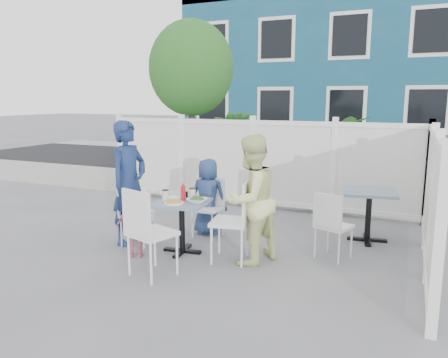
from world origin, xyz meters
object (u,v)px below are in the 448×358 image
at_px(woman, 251,200).
at_px(toddler, 135,226).
at_px(chair_back, 210,203).
at_px(chair_near, 146,227).
at_px(boy, 208,197).
at_px(man, 129,183).
at_px(main_table, 182,213).
at_px(chair_left, 132,208).
at_px(utility_cabinet, 167,156).
at_px(spare_table, 369,202).
at_px(chair_right, 237,215).

xyz_separation_m(woman, toddler, (-1.42, -0.39, -0.39)).
height_order(chair_back, toddler, chair_back).
bearing_deg(chair_near, woman, 64.20).
bearing_deg(boy, chair_near, 88.58).
xyz_separation_m(man, toddler, (0.36, -0.42, -0.46)).
xyz_separation_m(main_table, chair_left, (-0.81, 0.04, -0.03)).
xyz_separation_m(man, boy, (0.81, 0.80, -0.29)).
height_order(utility_cabinet, chair_near, utility_cabinet).
bearing_deg(utility_cabinet, main_table, -60.18).
bearing_deg(chair_left, chair_back, 122.02).
relative_size(spare_table, man, 0.46).
bearing_deg(spare_table, toddler, -146.10).
bearing_deg(spare_table, main_table, -146.52).
relative_size(chair_back, man, 0.50).
xyz_separation_m(chair_left, chair_back, (0.83, 0.76, -0.01)).
bearing_deg(utility_cabinet, chair_right, -53.43).
relative_size(spare_table, boy, 0.70).
relative_size(man, toddler, 2.17).
height_order(chair_near, boy, boy).
relative_size(spare_table, chair_left, 0.91).
bearing_deg(utility_cabinet, chair_back, -54.21).
xyz_separation_m(utility_cabinet, chair_near, (2.77, -5.08, -0.03)).
distance_m(main_table, chair_left, 0.81).
distance_m(chair_left, chair_back, 1.13).
bearing_deg(boy, chair_back, 129.82).
xyz_separation_m(utility_cabinet, main_table, (2.74, -4.21, -0.09)).
height_order(chair_right, boy, boy).
relative_size(spare_table, chair_right, 0.78).
xyz_separation_m(chair_left, boy, (0.77, 0.83, 0.06)).
height_order(main_table, woman, woman).
height_order(spare_table, man, man).
relative_size(chair_left, woman, 0.55).
relative_size(spare_table, chair_near, 0.78).
bearing_deg(chair_back, utility_cabinet, -46.30).
bearing_deg(chair_near, spare_table, 65.79).
bearing_deg(chair_back, boy, -41.90).
bearing_deg(main_table, chair_back, 88.50).
distance_m(main_table, chair_right, 0.77).
xyz_separation_m(main_table, woman, (0.93, 0.04, 0.25)).
bearing_deg(chair_right, toddler, 95.66).
relative_size(utility_cabinet, chair_left, 1.44).
xyz_separation_m(utility_cabinet, chair_left, (1.93, -4.17, -0.12)).
distance_m(main_table, toddler, 0.62).
distance_m(chair_near, woman, 1.30).
relative_size(chair_right, chair_near, 1.00).
distance_m(boy, toddler, 1.31).
xyz_separation_m(chair_near, toddler, (-0.52, 0.52, -0.20)).
bearing_deg(utility_cabinet, spare_table, -32.67).
bearing_deg(chair_back, chair_near, 94.98).
relative_size(main_table, man, 0.43).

